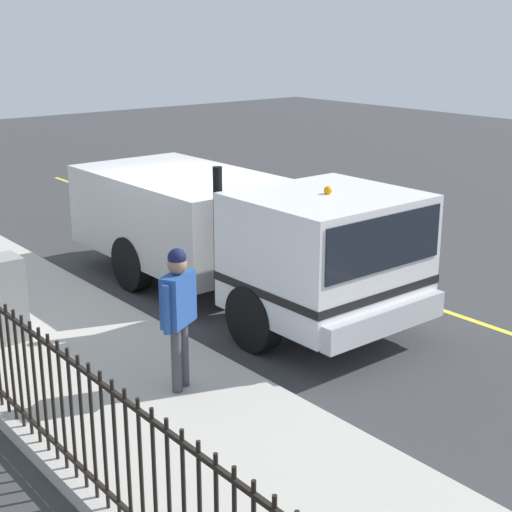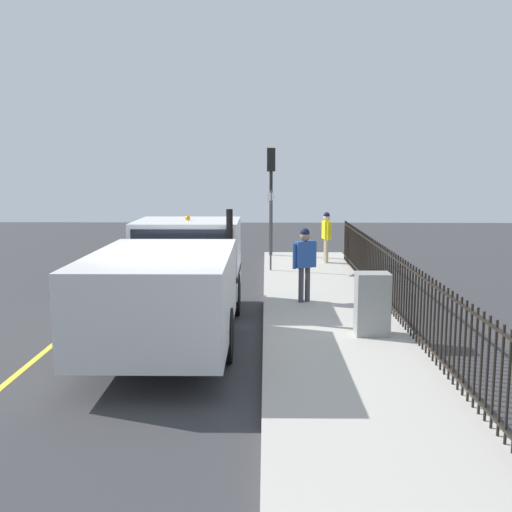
# 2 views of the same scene
# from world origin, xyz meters

# --- Properties ---
(ground_plane) EXTENTS (53.18, 53.18, 0.00)m
(ground_plane) POSITION_xyz_m (0.00, 0.00, 0.00)
(ground_plane) COLOR #38383A
(ground_plane) RESTS_ON ground
(sidewalk_slab) EXTENTS (2.98, 24.17, 0.17)m
(sidewalk_slab) POSITION_xyz_m (2.90, 0.00, 0.09)
(sidewalk_slab) COLOR #B7B2A8
(sidewalk_slab) RESTS_ON ground
(lane_marking) EXTENTS (0.12, 21.75, 0.01)m
(lane_marking) POSITION_xyz_m (-2.64, 0.00, 0.00)
(lane_marking) COLOR yellow
(lane_marking) RESTS_ON ground
(work_truck) EXTENTS (2.47, 6.98, 2.51)m
(work_truck) POSITION_xyz_m (-0.35, 1.32, 1.27)
(work_truck) COLOR white
(work_truck) RESTS_ON ground
(worker_standing) EXTENTS (0.59, 0.44, 1.79)m
(worker_standing) POSITION_xyz_m (2.39, 3.54, 1.27)
(worker_standing) COLOR #264C99
(worker_standing) RESTS_ON sidewalk_slab
(pedestrian_distant) EXTENTS (0.28, 0.63, 1.73)m
(pedestrian_distant) POSITION_xyz_m (3.52, 9.56, 1.23)
(pedestrian_distant) COLOR yellow
(pedestrian_distant) RESTS_ON sidewalk_slab
(iron_fence) EXTENTS (0.04, 20.58, 1.38)m
(iron_fence) POSITION_xyz_m (4.26, 0.00, 0.87)
(iron_fence) COLOR black
(iron_fence) RESTS_ON sidewalk_slab
(traffic_light_near) EXTENTS (0.31, 0.22, 3.94)m
(traffic_light_near) POSITION_xyz_m (1.65, 11.32, 2.97)
(traffic_light_near) COLOR black
(traffic_light_near) RESTS_ON sidewalk_slab
(utility_cabinet) EXTENTS (0.64, 0.49, 1.22)m
(utility_cabinet) POSITION_xyz_m (3.52, 0.72, 0.78)
(utility_cabinet) COLOR gray
(utility_cabinet) RESTS_ON sidewalk_slab
(traffic_cone) EXTENTS (0.49, 0.49, 0.71)m
(traffic_cone) POSITION_xyz_m (-2.25, 1.70, 0.35)
(traffic_cone) COLOR orange
(traffic_cone) RESTS_ON ground
(street_sign) EXTENTS (0.23, 0.47, 2.53)m
(street_sign) POSITION_xyz_m (1.62, 8.02, 1.74)
(street_sign) COLOR #4C4C4C
(street_sign) RESTS_ON sidewalk_slab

